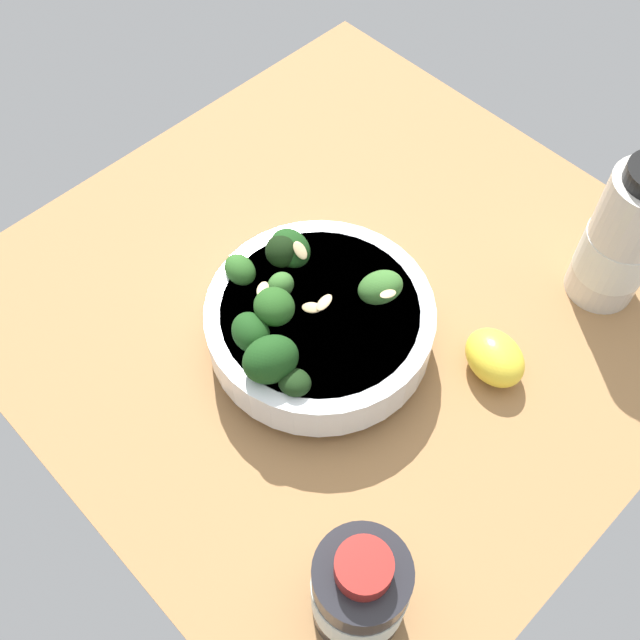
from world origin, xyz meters
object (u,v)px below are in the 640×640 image
bowl_of_broccoli (316,321)px  bottle_short (360,591)px  lemon_wedge (495,358)px  bottle_tall (622,240)px

bowl_of_broccoli → bottle_short: size_ratio=1.63×
bowl_of_broccoli → lemon_wedge: bearing=126.3°
lemon_wedge → bottle_short: (23.80, 6.12, 3.48)cm
lemon_wedge → bottle_tall: bearing=174.3°
bottle_tall → lemon_wedge: bearing=-5.7°
lemon_wedge → bottle_tall: bottle_tall is taller
bottle_tall → bottle_short: (38.65, 4.63, -1.68)cm
bottle_tall → bottle_short: size_ratio=1.29×
bottle_tall → bottle_short: bottle_tall is taller
bottle_short → lemon_wedge: bearing=-165.6°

